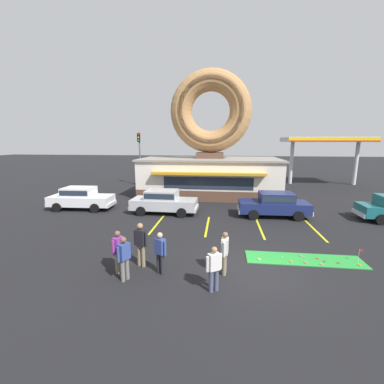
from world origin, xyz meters
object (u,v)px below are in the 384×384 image
at_px(golf_ball, 282,257).
at_px(traffic_light_pole, 140,152).
at_px(putting_flag_pin, 360,252).
at_px(pedestrian_crossing_woman, 124,257).
at_px(pedestrian_beanie_man, 141,242).
at_px(car_silver, 163,201).
at_px(pedestrian_hooded_kid, 160,251).
at_px(car_navy, 274,204).
at_px(pedestrian_clipboard_woman, 118,250).
at_px(car_white, 81,197).
at_px(trash_bin, 139,194).
at_px(pedestrian_blue_sweater_man, 214,267).
at_px(pedestrian_leather_jacket_man, 225,251).

height_order(golf_ball, traffic_light_pole, traffic_light_pole).
xyz_separation_m(putting_flag_pin, pedestrian_crossing_woman, (-8.94, -2.43, 0.45)).
xyz_separation_m(pedestrian_beanie_man, traffic_light_pole, (-5.91, 18.12, 2.72)).
relative_size(car_silver, pedestrian_hooded_kid, 2.86).
height_order(car_navy, pedestrian_hooded_kid, pedestrian_hooded_kid).
distance_m(pedestrian_clipboard_woman, pedestrian_beanie_man, 0.89).
relative_size(car_white, car_silver, 1.01).
relative_size(pedestrian_beanie_man, trash_bin, 1.81).
height_order(pedestrian_blue_sweater_man, pedestrian_crossing_woman, pedestrian_crossing_woman).
bearing_deg(putting_flag_pin, pedestrian_crossing_woman, -164.80).
distance_m(car_white, pedestrian_blue_sweater_man, 13.66).
height_order(putting_flag_pin, traffic_light_pole, traffic_light_pole).
distance_m(car_white, pedestrian_clipboard_woman, 10.65).
height_order(pedestrian_clipboard_woman, pedestrian_crossing_woman, pedestrian_clipboard_woman).
relative_size(pedestrian_blue_sweater_man, pedestrian_crossing_woman, 0.96).
distance_m(pedestrian_blue_sweater_man, pedestrian_clipboard_woman, 3.67).
distance_m(pedestrian_hooded_kid, pedestrian_clipboard_woman, 1.57).
bearing_deg(pedestrian_blue_sweater_man, pedestrian_crossing_woman, 174.42).
bearing_deg(traffic_light_pole, pedestrian_crossing_woman, -73.55).
xyz_separation_m(pedestrian_blue_sweater_man, trash_bin, (-6.79, 12.87, -0.35)).
xyz_separation_m(putting_flag_pin, pedestrian_beanie_man, (-8.70, -1.34, 0.55)).
bearing_deg(putting_flag_pin, pedestrian_beanie_man, -171.22).
bearing_deg(traffic_light_pole, car_white, -96.50).
height_order(golf_ball, car_silver, car_silver).
bearing_deg(pedestrian_beanie_man, putting_flag_pin, 8.78).
relative_size(pedestrian_leather_jacket_man, pedestrian_crossing_woman, 1.01).
height_order(putting_flag_pin, car_silver, car_silver).
relative_size(pedestrian_blue_sweater_man, trash_bin, 1.59).
bearing_deg(pedestrian_hooded_kid, car_white, 133.43).
height_order(car_silver, pedestrian_clipboard_woman, pedestrian_clipboard_woman).
bearing_deg(traffic_light_pole, trash_bin, -73.07).
bearing_deg(pedestrian_blue_sweater_man, pedestrian_leather_jacket_man, 73.43).
relative_size(putting_flag_pin, trash_bin, 0.56).
relative_size(putting_flag_pin, pedestrian_crossing_woman, 0.34).
distance_m(pedestrian_hooded_kid, pedestrian_beanie_man, 1.01).
bearing_deg(golf_ball, traffic_light_pole, 124.70).
bearing_deg(golf_ball, car_navy, 82.76).
xyz_separation_m(car_navy, pedestrian_crossing_woman, (-6.73, -8.74, 0.02)).
xyz_separation_m(car_navy, pedestrian_hooded_kid, (-5.59, -8.12, 0.01)).
height_order(car_navy, pedestrian_leather_jacket_man, pedestrian_leather_jacket_man).
height_order(putting_flag_pin, car_white, car_white).
height_order(pedestrian_crossing_woman, traffic_light_pole, traffic_light_pole).
relative_size(pedestrian_crossing_woman, traffic_light_pole, 0.28).
xyz_separation_m(car_white, car_navy, (13.56, -0.29, 0.00)).
relative_size(car_silver, trash_bin, 4.72).
distance_m(car_silver, trash_bin, 4.94).
height_order(car_silver, pedestrian_blue_sweater_man, car_silver).
height_order(golf_ball, pedestrian_hooded_kid, pedestrian_hooded_kid).
bearing_deg(pedestrian_clipboard_woman, pedestrian_leather_jacket_man, 5.10).
distance_m(putting_flag_pin, pedestrian_leather_jacket_man, 5.69).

